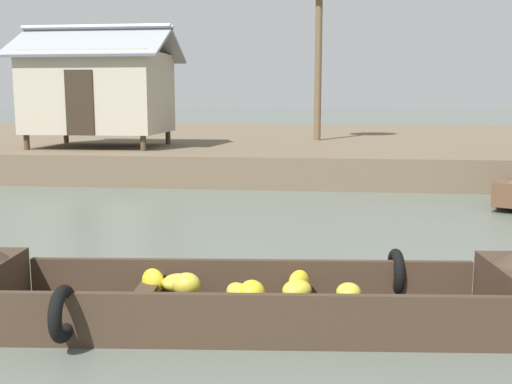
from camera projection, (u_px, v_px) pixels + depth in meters
The scene contains 4 objects.
ground_plane at pixel (261, 219), 11.40m from camera, with size 300.00×300.00×0.00m, color #596056.
riverbank_strip at pixel (298, 145), 24.72m from camera, with size 160.00×20.00×0.82m, color brown.
banana_boat at pixel (246, 298), 6.03m from camera, with size 6.03×2.22×0.85m.
stilt_house_left at pixel (100, 90), 18.10m from camera, with size 4.54×3.52×3.60m.
Camera 1 is at (1.24, -1.13, 2.25)m, focal length 42.33 mm.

